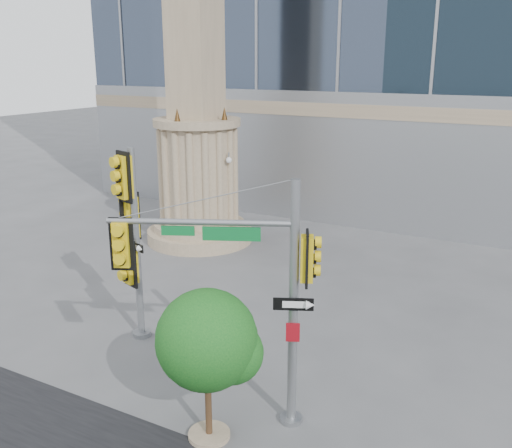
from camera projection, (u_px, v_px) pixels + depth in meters
The scene contains 5 objects.
ground at pixel (198, 376), 13.78m from camera, with size 120.00×120.00×0.00m, color #545456.
monument at pixel (196, 108), 22.59m from camera, with size 4.40×4.40×16.60m.
main_signal_pole at pixel (246, 277), 11.23m from camera, with size 3.78×2.01×5.22m.
secondary_signal_pole at pixel (130, 230), 14.90m from camera, with size 0.90×0.84×5.24m.
street_tree at pixel (209, 344), 10.99m from camera, with size 2.04×1.99×3.18m.
Camera 1 is at (7.08, -10.05, 7.38)m, focal length 40.00 mm.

